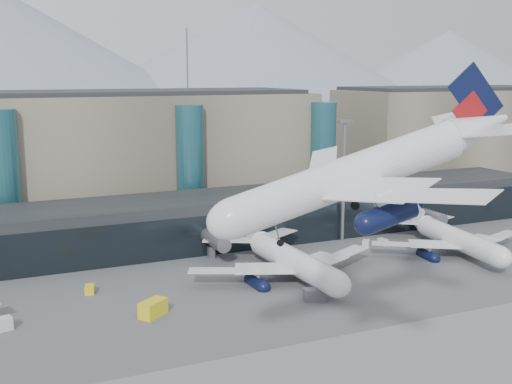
% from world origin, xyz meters
% --- Properties ---
extents(ground, '(900.00, 900.00, 0.00)m').
position_xyz_m(ground, '(0.00, 0.00, 0.00)').
color(ground, '#515154').
rests_on(ground, ground).
extents(concourse, '(170.00, 27.00, 10.00)m').
position_xyz_m(concourse, '(-0.02, 57.73, 4.97)').
color(concourse, black).
rests_on(concourse, ground).
extents(terminal_main, '(130.00, 30.00, 31.00)m').
position_xyz_m(terminal_main, '(-25.00, 90.00, 15.44)').
color(terminal_main, gray).
rests_on(terminal_main, ground).
extents(terminal_east, '(70.00, 30.00, 31.00)m').
position_xyz_m(terminal_east, '(95.00, 90.00, 15.44)').
color(terminal_east, gray).
rests_on(terminal_east, ground).
extents(teal_towers, '(116.40, 19.40, 46.00)m').
position_xyz_m(teal_towers, '(-14.99, 74.01, 14.01)').
color(teal_towers, '#255C67').
rests_on(teal_towers, ground).
extents(mountain_ridge, '(910.00, 400.00, 110.00)m').
position_xyz_m(mountain_ridge, '(15.97, 380.00, 45.74)').
color(mountain_ridge, gray).
rests_on(mountain_ridge, ground).
extents(lightmast_mid, '(3.00, 1.20, 25.60)m').
position_xyz_m(lightmast_mid, '(30.00, 48.00, 14.42)').
color(lightmast_mid, slate).
rests_on(lightmast_mid, ground).
extents(hero_jet, '(35.32, 35.48, 11.50)m').
position_xyz_m(hero_jet, '(-3.54, -11.63, 26.71)').
color(hero_jet, white).
rests_on(hero_jet, ground).
extents(jet_parked_mid, '(37.80, 36.68, 12.17)m').
position_xyz_m(jet_parked_mid, '(8.27, 32.34, 4.60)').
color(jet_parked_mid, white).
rests_on(jet_parked_mid, ground).
extents(jet_parked_right, '(35.15, 35.16, 11.42)m').
position_xyz_m(jet_parked_right, '(45.09, 32.43, 4.32)').
color(jet_parked_right, white).
rests_on(jet_parked_right, ground).
extents(veh_a, '(3.50, 2.46, 1.79)m').
position_xyz_m(veh_a, '(-38.95, 25.99, 0.89)').
color(veh_a, silver).
rests_on(veh_a, ground).
extents(veh_b, '(1.93, 2.60, 1.35)m').
position_xyz_m(veh_b, '(-24.89, 36.38, 0.67)').
color(veh_b, yellow).
rests_on(veh_b, ground).
extents(veh_c, '(3.76, 2.60, 1.90)m').
position_xyz_m(veh_c, '(6.81, 18.66, 0.95)').
color(veh_c, '#525157').
rests_on(veh_c, ground).
extents(veh_d, '(2.61, 2.79, 1.43)m').
position_xyz_m(veh_d, '(31.66, 41.51, 0.71)').
color(veh_d, silver).
rests_on(veh_d, ground).
extents(veh_g, '(1.56, 2.31, 1.25)m').
position_xyz_m(veh_g, '(35.89, 41.62, 0.63)').
color(veh_g, silver).
rests_on(veh_g, ground).
extents(veh_h, '(4.84, 4.42, 2.40)m').
position_xyz_m(veh_h, '(-18.12, 22.57, 1.20)').
color(veh_h, yellow).
rests_on(veh_h, ground).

